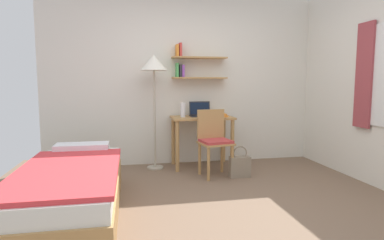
{
  "coord_description": "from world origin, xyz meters",
  "views": [
    {
      "loc": [
        -0.91,
        -2.97,
        1.25
      ],
      "look_at": [
        -0.24,
        0.51,
        0.85
      ],
      "focal_mm": 30.17,
      "sensor_mm": 36.0,
      "label": 1
    }
  ],
  "objects_px": {
    "desk": "(202,127)",
    "laptop": "(200,112)",
    "book_stack": "(221,115)",
    "standing_lamp": "(154,69)",
    "water_bottle": "(183,110)",
    "bed": "(72,189)",
    "desk_chair": "(214,139)",
    "handbag": "(240,166)"
  },
  "relations": [
    {
      "from": "bed",
      "to": "water_bottle",
      "type": "distance_m",
      "value": 2.1
    },
    {
      "from": "desk",
      "to": "laptop",
      "type": "distance_m",
      "value": 0.23
    },
    {
      "from": "desk",
      "to": "laptop",
      "type": "bearing_deg",
      "value": 96.04
    },
    {
      "from": "bed",
      "to": "standing_lamp",
      "type": "xyz_separation_m",
      "value": [
        0.92,
        1.52,
        1.22
      ]
    },
    {
      "from": "water_bottle",
      "to": "handbag",
      "type": "relative_size",
      "value": 0.51
    },
    {
      "from": "desk",
      "to": "desk_chair",
      "type": "distance_m",
      "value": 0.5
    },
    {
      "from": "bed",
      "to": "laptop",
      "type": "distance_m",
      "value": 2.33
    },
    {
      "from": "standing_lamp",
      "to": "water_bottle",
      "type": "relative_size",
      "value": 7.7
    },
    {
      "from": "book_stack",
      "to": "laptop",
      "type": "bearing_deg",
      "value": 158.22
    },
    {
      "from": "book_stack",
      "to": "handbag",
      "type": "height_order",
      "value": "book_stack"
    },
    {
      "from": "desk_chair",
      "to": "laptop",
      "type": "height_order",
      "value": "laptop"
    },
    {
      "from": "book_stack",
      "to": "handbag",
      "type": "bearing_deg",
      "value": -81.22
    },
    {
      "from": "bed",
      "to": "handbag",
      "type": "bearing_deg",
      "value": 23.02
    },
    {
      "from": "desk",
      "to": "laptop",
      "type": "relative_size",
      "value": 2.78
    },
    {
      "from": "desk_chair",
      "to": "desk",
      "type": "bearing_deg",
      "value": 96.66
    },
    {
      "from": "desk",
      "to": "handbag",
      "type": "relative_size",
      "value": 2.14
    },
    {
      "from": "book_stack",
      "to": "water_bottle",
      "type": "bearing_deg",
      "value": 176.52
    },
    {
      "from": "desk_chair",
      "to": "handbag",
      "type": "relative_size",
      "value": 2.11
    },
    {
      "from": "desk",
      "to": "handbag",
      "type": "xyz_separation_m",
      "value": [
        0.38,
        -0.65,
        -0.45
      ]
    },
    {
      "from": "desk",
      "to": "book_stack",
      "type": "height_order",
      "value": "book_stack"
    },
    {
      "from": "desk",
      "to": "standing_lamp",
      "type": "relative_size",
      "value": 0.55
    },
    {
      "from": "desk",
      "to": "book_stack",
      "type": "xyz_separation_m",
      "value": [
        0.28,
        -0.04,
        0.18
      ]
    },
    {
      "from": "laptop",
      "to": "handbag",
      "type": "distance_m",
      "value": 1.06
    },
    {
      "from": "bed",
      "to": "desk_chair",
      "type": "distance_m",
      "value": 1.98
    },
    {
      "from": "desk",
      "to": "desk_chair",
      "type": "bearing_deg",
      "value": -83.34
    },
    {
      "from": "laptop",
      "to": "book_stack",
      "type": "distance_m",
      "value": 0.32
    },
    {
      "from": "bed",
      "to": "handbag",
      "type": "distance_m",
      "value": 2.18
    },
    {
      "from": "water_bottle",
      "to": "book_stack",
      "type": "distance_m",
      "value": 0.58
    },
    {
      "from": "standing_lamp",
      "to": "book_stack",
      "type": "relative_size",
      "value": 8.53
    },
    {
      "from": "book_stack",
      "to": "bed",
      "type": "bearing_deg",
      "value": -142.62
    },
    {
      "from": "standing_lamp",
      "to": "book_stack",
      "type": "bearing_deg",
      "value": -3.52
    },
    {
      "from": "bed",
      "to": "water_bottle",
      "type": "bearing_deg",
      "value": 48.16
    },
    {
      "from": "water_bottle",
      "to": "handbag",
      "type": "bearing_deg",
      "value": -43.97
    },
    {
      "from": "laptop",
      "to": "water_bottle",
      "type": "xyz_separation_m",
      "value": [
        -0.28,
        -0.08,
        0.05
      ]
    },
    {
      "from": "standing_lamp",
      "to": "water_bottle",
      "type": "height_order",
      "value": "standing_lamp"
    },
    {
      "from": "standing_lamp",
      "to": "handbag",
      "type": "xyz_separation_m",
      "value": [
        1.08,
        -0.67,
        -1.31
      ]
    },
    {
      "from": "bed",
      "to": "desk",
      "type": "relative_size",
      "value": 2.24
    },
    {
      "from": "bed",
      "to": "handbag",
      "type": "xyz_separation_m",
      "value": [
        2.0,
        0.85,
        -0.09
      ]
    },
    {
      "from": "desk_chair",
      "to": "book_stack",
      "type": "xyz_separation_m",
      "value": [
        0.23,
        0.45,
        0.28
      ]
    },
    {
      "from": "bed",
      "to": "standing_lamp",
      "type": "height_order",
      "value": "standing_lamp"
    },
    {
      "from": "laptop",
      "to": "book_stack",
      "type": "relative_size",
      "value": 1.68
    },
    {
      "from": "laptop",
      "to": "handbag",
      "type": "bearing_deg",
      "value": -62.01
    }
  ]
}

